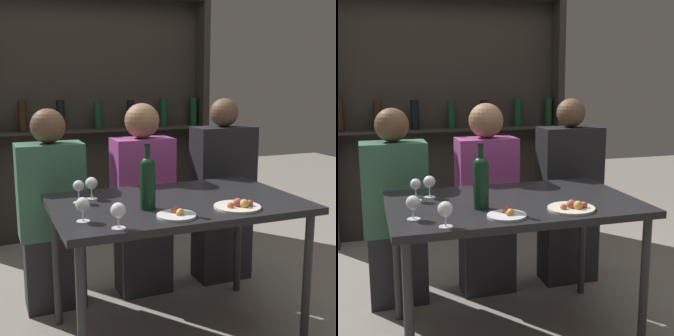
# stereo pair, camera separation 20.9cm
# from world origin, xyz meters

# --- Properties ---
(ground_plane) EXTENTS (10.00, 10.00, 0.00)m
(ground_plane) POSITION_xyz_m (0.00, 0.00, 0.00)
(ground_plane) COLOR gray
(dining_table) EXTENTS (1.28, 0.81, 0.75)m
(dining_table) POSITION_xyz_m (0.00, 0.00, 0.69)
(dining_table) COLOR black
(dining_table) RESTS_ON ground_plane
(wine_rack_wall) EXTENTS (2.03, 0.21, 2.32)m
(wine_rack_wall) POSITION_xyz_m (-0.00, 1.78, 1.18)
(wine_rack_wall) COLOR #28231E
(wine_rack_wall) RESTS_ON ground_plane
(wine_bottle) EXTENTS (0.08, 0.08, 0.32)m
(wine_bottle) POSITION_xyz_m (-0.19, -0.10, 0.89)
(wine_bottle) COLOR black
(wine_bottle) RESTS_ON dining_table
(wine_glass_0) EXTENTS (0.06, 0.06, 0.12)m
(wine_glass_0) POSITION_xyz_m (-0.40, 0.20, 0.83)
(wine_glass_0) COLOR silver
(wine_glass_0) RESTS_ON dining_table
(wine_glass_1) EXTENTS (0.06, 0.06, 0.11)m
(wine_glass_1) POSITION_xyz_m (-0.53, -0.19, 0.83)
(wine_glass_1) COLOR silver
(wine_glass_1) RESTS_ON dining_table
(wine_glass_2) EXTENTS (0.07, 0.07, 0.11)m
(wine_glass_2) POSITION_xyz_m (-0.41, -0.34, 0.83)
(wine_glass_2) COLOR silver
(wine_glass_2) RESTS_ON dining_table
(wine_glass_3) EXTENTS (0.06, 0.06, 0.12)m
(wine_glass_3) POSITION_xyz_m (-0.48, 0.14, 0.83)
(wine_glass_3) COLOR silver
(wine_glass_3) RESTS_ON dining_table
(food_plate_0) EXTENTS (0.18, 0.18, 0.04)m
(food_plate_0) POSITION_xyz_m (-0.12, -0.27, 0.76)
(food_plate_0) COLOR silver
(food_plate_0) RESTS_ON dining_table
(food_plate_1) EXTENTS (0.23, 0.23, 0.05)m
(food_plate_1) POSITION_xyz_m (0.22, -0.25, 0.77)
(food_plate_1) COLOR silver
(food_plate_1) RESTS_ON dining_table
(seated_person_left) EXTENTS (0.39, 0.22, 1.21)m
(seated_person_left) POSITION_xyz_m (-0.56, 0.58, 0.57)
(seated_person_left) COLOR #26262B
(seated_person_left) RESTS_ON ground_plane
(seated_person_center) EXTENTS (0.37, 0.22, 1.23)m
(seated_person_center) POSITION_xyz_m (0.01, 0.58, 0.59)
(seated_person_center) COLOR #26262B
(seated_person_center) RESTS_ON ground_plane
(seated_person_right) EXTENTS (0.41, 0.22, 1.25)m
(seated_person_right) POSITION_xyz_m (0.59, 0.58, 0.59)
(seated_person_right) COLOR #26262B
(seated_person_right) RESTS_ON ground_plane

